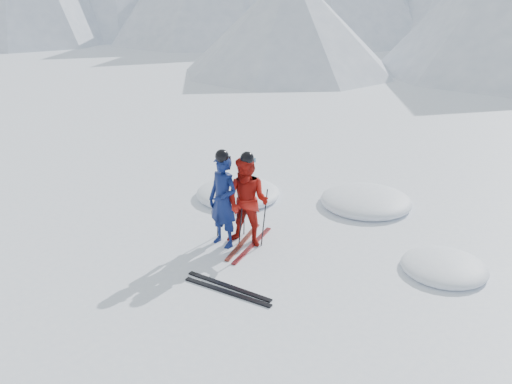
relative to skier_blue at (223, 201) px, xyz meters
The scene contains 12 objects.
ground 2.55m from the skier_blue, ahead, with size 160.00×160.00×0.00m, color white.
skier_blue is the anchor object (origin of this frame).
skier_red 0.47m from the skier_blue, 39.92° to the left, with size 0.88×0.69×1.81m, color #A8140D.
pole_blue_left 0.46m from the skier_blue, 153.43° to the left, with size 0.02×0.02×1.24m, color black.
pole_blue_right 0.47m from the skier_blue, 45.00° to the left, with size 0.02×0.02×1.24m, color black.
pole_red_left 0.64m from the skier_blue, 83.66° to the left, with size 0.02×0.02×1.21m, color black.
pole_red_right 0.86m from the skier_blue, 34.37° to the left, with size 0.02×0.02×1.21m, color black.
ski_worn_left 0.99m from the skier_blue, 51.40° to the left, with size 0.09×1.70×0.03m, color black.
ski_worn_right 1.08m from the skier_blue, 32.13° to the left, with size 0.09×1.70×0.03m, color black.
ski_loose_a 1.86m from the skier_blue, 44.28° to the right, with size 0.09×1.70×0.03m, color black.
ski_loose_b 2.02m from the skier_blue, 45.48° to the right, with size 0.09×1.70×0.03m, color black.
snow_lumps 2.90m from the skier_blue, 77.18° to the left, with size 7.00×3.64×0.46m.
Camera 1 is at (4.27, -6.94, 4.92)m, focal length 38.00 mm.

